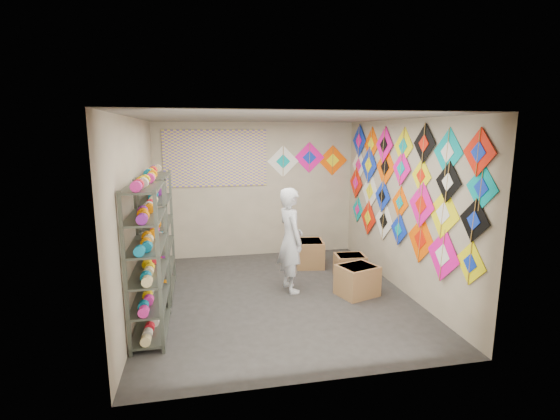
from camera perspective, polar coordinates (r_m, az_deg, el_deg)
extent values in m
plane|color=#2B2826|center=(6.44, -0.36, -11.98)|extent=(4.50, 4.50, 0.00)
plane|color=tan|center=(8.23, -3.35, 2.82)|extent=(4.00, 0.00, 4.00)
plane|color=tan|center=(3.92, 5.91, -6.24)|extent=(4.00, 0.00, 4.00)
plane|color=tan|center=(6.00, -19.47, -0.80)|extent=(0.00, 4.50, 4.50)
plane|color=tan|center=(6.71, 16.65, 0.54)|extent=(0.00, 4.50, 4.50)
plane|color=slate|center=(5.94, -0.39, 12.81)|extent=(4.50, 4.50, 0.00)
cube|color=#4C5147|center=(5.25, -18.08, -6.84)|extent=(0.40, 1.10, 1.90)
cube|color=#4C5147|center=(6.50, -16.78, -3.40)|extent=(0.40, 1.10, 1.90)
cylinder|color=#E22492|center=(4.77, -18.80, -7.48)|extent=(0.12, 0.10, 0.12)
cylinder|color=#FF7E00|center=(4.95, -18.52, -6.79)|extent=(0.12, 0.10, 0.12)
cylinder|color=yellow|center=(5.13, -18.26, -6.15)|extent=(0.12, 0.10, 0.12)
cylinder|color=beige|center=(5.32, -18.02, -5.55)|extent=(0.12, 0.10, 0.12)
cylinder|color=red|center=(5.50, -17.80, -5.00)|extent=(0.12, 0.10, 0.12)
cylinder|color=#7E1E92|center=(5.68, -17.59, -4.48)|extent=(0.12, 0.10, 0.12)
cylinder|color=#E6CB84|center=(6.01, -17.25, -3.63)|extent=(0.12, 0.10, 0.12)
cylinder|color=#0D79A2|center=(6.20, -17.07, -3.19)|extent=(0.12, 0.10, 0.12)
cylinder|color=#E22492|center=(6.38, -16.91, -2.78)|extent=(0.12, 0.10, 0.12)
cylinder|color=#FF7E00|center=(6.57, -16.75, -2.39)|extent=(0.12, 0.10, 0.12)
cylinder|color=yellow|center=(6.75, -16.61, -2.03)|extent=(0.12, 0.10, 0.12)
cylinder|color=beige|center=(6.94, -16.47, -1.68)|extent=(0.12, 0.10, 0.12)
cube|color=yellow|center=(5.33, 25.24, -6.80)|extent=(0.01, 0.55, 0.55)
cube|color=#E70C8E|center=(5.75, 21.93, -5.94)|extent=(0.04, 0.71, 0.71)
cube|color=#FF5400|center=(6.22, 19.19, -3.91)|extent=(0.03, 0.71, 0.71)
cube|color=#0E2FBB|center=(6.75, 16.35, -2.65)|extent=(0.02, 0.52, 0.52)
cube|color=silver|center=(7.25, 14.40, -1.49)|extent=(0.03, 0.68, 0.68)
cube|color=red|center=(7.82, 12.28, -1.06)|extent=(0.02, 0.66, 0.66)
cube|color=#00989A|center=(8.32, 10.86, 0.09)|extent=(0.03, 0.52, 0.52)
cube|color=black|center=(5.18, 25.65, -1.34)|extent=(0.03, 0.53, 0.53)
cube|color=yellow|center=(5.70, 22.01, -0.45)|extent=(0.04, 0.68, 0.68)
cube|color=#E70C8E|center=(6.12, 19.25, 0.69)|extent=(0.03, 0.67, 0.67)
cube|color=#FF5400|center=(6.71, 16.53, 1.01)|extent=(0.03, 0.53, 0.53)
cube|color=#0E2FBB|center=(7.23, 14.20, 1.92)|extent=(0.02, 0.57, 0.57)
cube|color=silver|center=(7.74, 12.55, 2.58)|extent=(0.03, 0.71, 0.71)
cube|color=red|center=(8.33, 10.63, 3.78)|extent=(0.01, 0.64, 0.64)
cube|color=#00989A|center=(5.09, 26.52, 2.81)|extent=(0.02, 0.54, 0.54)
cube|color=black|center=(5.57, 22.57, 3.66)|extent=(0.03, 0.54, 0.54)
cube|color=yellow|center=(6.15, 19.26, 4.57)|extent=(0.02, 0.52, 0.52)
cube|color=#E70C8E|center=(6.62, 16.70, 5.64)|extent=(0.03, 0.56, 0.56)
cube|color=#FF5400|center=(7.16, 14.60, 5.89)|extent=(0.03, 0.69, 0.69)
cube|color=#0E2FBB|center=(7.74, 12.37, 6.20)|extent=(0.02, 0.68, 0.68)
cube|color=silver|center=(8.23, 11.02, 6.21)|extent=(0.01, 0.64, 0.64)
cube|color=red|center=(5.11, 26.19, 7.31)|extent=(0.02, 0.56, 0.56)
cube|color=#00989A|center=(5.62, 22.55, 7.55)|extent=(0.03, 0.63, 0.63)
cube|color=black|center=(6.06, 19.63, 8.81)|extent=(0.02, 0.57, 0.57)
cube|color=yellow|center=(6.61, 16.97, 8.58)|extent=(0.03, 0.59, 0.59)
cube|color=#E70C8E|center=(7.17, 14.44, 8.88)|extent=(0.04, 0.62, 0.62)
cube|color=#FF5400|center=(7.69, 12.73, 9.01)|extent=(0.03, 0.64, 0.64)
cube|color=#0E2FBB|center=(8.18, 11.08, 9.54)|extent=(0.01, 0.64, 0.64)
cube|color=silver|center=(8.26, 0.43, 6.85)|extent=(0.65, 0.02, 0.65)
cube|color=#E70C8E|center=(8.38, 4.15, 7.38)|extent=(0.64, 0.02, 0.64)
cube|color=#FF5400|center=(8.53, 7.41, 6.94)|extent=(0.63, 0.02, 0.63)
cube|color=#624CA5|center=(8.08, -9.05, 7.19)|extent=(2.00, 0.01, 1.10)
imported|color=silver|center=(6.41, 1.49, -4.23)|extent=(0.74, 0.60, 1.66)
cube|color=#946440|center=(6.50, 10.80, -9.70)|extent=(0.69, 0.63, 0.47)
cube|color=#946440|center=(7.22, 9.81, -7.82)|extent=(0.54, 0.46, 0.41)
cube|color=#946440|center=(7.73, 4.13, -6.10)|extent=(0.59, 0.63, 0.49)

